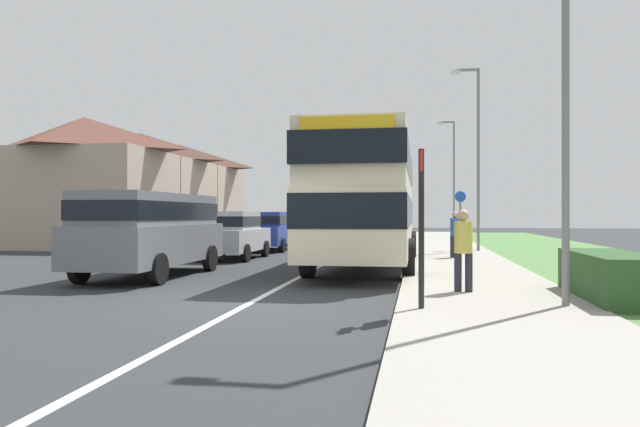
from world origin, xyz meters
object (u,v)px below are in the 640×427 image
(street_lamp_near, at_px, (559,16))
(parked_car_blue, at_px, (269,229))
(double_decker_bus, at_px, (367,195))
(street_lamp_mid, at_px, (476,147))
(street_lamp_far, at_px, (452,171))
(bus_stop_sign, at_px, (421,217))
(pedestrian_walking_away, at_px, (455,232))
(cycle_route_sign, at_px, (460,218))
(pedestrian_at_stop, at_px, (463,246))
(parked_car_silver, at_px, (232,233))
(parked_car_white, at_px, (294,226))
(parked_van_grey, at_px, (151,227))

(street_lamp_near, bearing_deg, parked_car_blue, 119.75)
(double_decker_bus, height_order, street_lamp_mid, street_lamp_mid)
(street_lamp_far, bearing_deg, bus_stop_sign, -93.98)
(street_lamp_near, bearing_deg, bus_stop_sign, -163.50)
(pedestrian_walking_away, bearing_deg, parked_car_blue, 148.80)
(pedestrian_walking_away, xyz_separation_m, cycle_route_sign, (0.45, 4.27, 0.45))
(pedestrian_at_stop, xyz_separation_m, cycle_route_sign, (0.84, 13.33, 0.45))
(parked_car_silver, height_order, parked_car_blue, parked_car_silver)
(double_decker_bus, distance_m, pedestrian_walking_away, 4.25)
(pedestrian_at_stop, bearing_deg, cycle_route_sign, 86.39)
(parked_car_white, xyz_separation_m, cycle_route_sign, (8.21, -5.93, 0.49))
(parked_van_grey, xyz_separation_m, pedestrian_walking_away, (7.90, 6.41, -0.28))
(cycle_route_sign, bearing_deg, street_lamp_near, -87.83)
(parked_car_blue, distance_m, parked_car_white, 5.58)
(parked_van_grey, xyz_separation_m, pedestrian_at_stop, (7.51, -2.65, -0.28))
(double_decker_bus, xyz_separation_m, parked_van_grey, (-5.19, -3.35, -0.89))
(bus_stop_sign, height_order, street_lamp_near, street_lamp_near)
(parked_car_silver, xyz_separation_m, parked_car_blue, (0.06, 5.06, 0.00))
(pedestrian_walking_away, bearing_deg, pedestrian_at_stop, -92.45)
(parked_car_blue, bearing_deg, street_lamp_near, -60.25)
(pedestrian_at_stop, distance_m, pedestrian_walking_away, 9.07)
(parked_van_grey, relative_size, parked_car_blue, 1.21)
(street_lamp_near, bearing_deg, street_lamp_far, 90.07)
(parked_car_blue, xyz_separation_m, street_lamp_near, (8.66, -15.14, 3.85))
(double_decker_bus, relative_size, cycle_route_sign, 4.14)
(pedestrian_at_stop, bearing_deg, street_lamp_mid, 83.79)
(double_decker_bus, bearing_deg, cycle_route_sign, 66.67)
(parked_car_silver, distance_m, parked_car_white, 10.64)
(cycle_route_sign, bearing_deg, parked_car_blue, 177.51)
(parked_car_silver, relative_size, pedestrian_walking_away, 2.43)
(parked_car_blue, bearing_deg, parked_car_white, 91.13)
(parked_car_white, bearing_deg, cycle_route_sign, -35.88)
(street_lamp_near, bearing_deg, pedestrian_walking_away, 95.50)
(bus_stop_sign, xyz_separation_m, cycle_route_sign, (1.63, 15.44, -0.11))
(parked_car_silver, relative_size, street_lamp_near, 0.48)
(parked_car_silver, height_order, street_lamp_near, street_lamp_near)
(parked_car_silver, distance_m, cycle_route_sign, 9.43)
(pedestrian_walking_away, height_order, bus_stop_sign, bus_stop_sign)
(double_decker_bus, height_order, parked_car_silver, double_decker_bus)
(double_decker_bus, distance_m, parked_car_white, 14.24)
(cycle_route_sign, bearing_deg, parked_car_silver, -150.02)
(parked_car_silver, relative_size, street_lamp_mid, 0.54)
(street_lamp_mid, bearing_deg, parked_car_white, 145.17)
(parked_car_blue, relative_size, bus_stop_sign, 1.71)
(bus_stop_sign, bearing_deg, street_lamp_mid, 81.72)
(parked_car_blue, distance_m, cycle_route_sign, 8.12)
(bus_stop_sign, height_order, street_lamp_mid, street_lamp_mid)
(pedestrian_at_stop, xyz_separation_m, street_lamp_far, (1.36, 28.85, 3.45))
(pedestrian_at_stop, distance_m, bus_stop_sign, 2.32)
(parked_car_blue, relative_size, street_lamp_far, 0.58)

